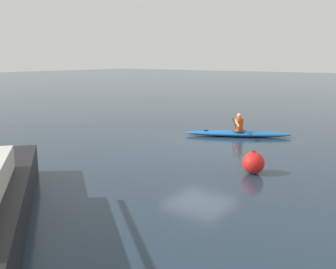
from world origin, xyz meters
name	(u,v)px	position (x,y,z in m)	size (l,w,h in m)	color
ground_plane	(201,144)	(0.00, 0.00, 0.00)	(160.00, 160.00, 0.00)	#1E2D3D
kayak	(238,134)	(-0.50, -2.20, 0.13)	(4.26, 2.83, 0.25)	#1959A5
kayaker	(239,123)	(-0.52, -2.21, 0.58)	(1.25, 2.13, 0.77)	#E04C14
mooring_buoy_red_near	(253,163)	(-3.25, 2.34, 0.32)	(0.65, 0.65, 0.69)	red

